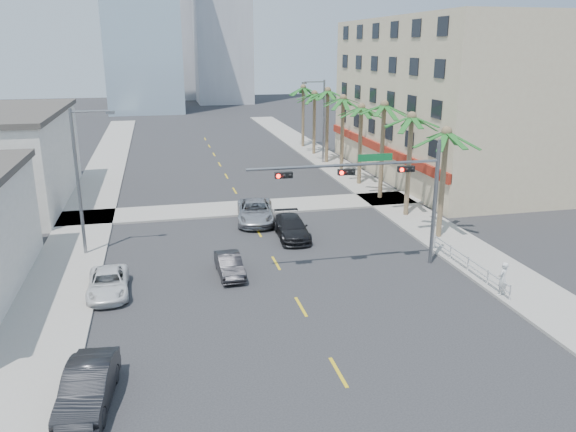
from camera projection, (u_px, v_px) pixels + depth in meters
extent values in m
plane|color=#262628|center=(324.00, 347.00, 24.14)|extent=(260.00, 260.00, 0.00)
cube|color=gray|center=(396.00, 205.00, 45.35)|extent=(4.00, 120.00, 0.15)
cube|color=gray|center=(83.00, 226.00, 40.16)|extent=(4.00, 120.00, 0.15)
cube|color=gray|center=(245.00, 208.00, 44.62)|extent=(80.00, 4.00, 0.15)
cube|color=#CAB38E|center=(454.00, 99.00, 54.68)|extent=(15.00, 28.00, 15.00)
cube|color=maroon|center=(379.00, 147.00, 54.35)|extent=(0.30, 28.00, 0.80)
cube|color=#ADADB2|center=(164.00, 9.00, 133.90)|extent=(16.00, 16.00, 42.00)
cylinder|color=slate|center=(435.00, 205.00, 32.50)|extent=(0.24, 0.24, 7.20)
cylinder|color=slate|center=(346.00, 165.00, 30.55)|extent=(11.00, 0.16, 0.16)
cube|color=#0C662D|center=(375.00, 157.00, 30.82)|extent=(2.00, 0.05, 0.40)
cube|color=black|center=(406.00, 169.00, 31.27)|extent=(0.95, 0.28, 0.32)
sphere|color=#FF0C05|center=(402.00, 170.00, 31.05)|extent=(0.22, 0.22, 0.22)
cube|color=black|center=(346.00, 172.00, 30.51)|extent=(0.95, 0.28, 0.32)
sphere|color=#FF0C05|center=(342.00, 173.00, 30.29)|extent=(0.22, 0.22, 0.22)
cube|color=black|center=(284.00, 175.00, 29.75)|extent=(0.95, 0.28, 0.32)
sphere|color=#FF0C05|center=(278.00, 176.00, 29.54)|extent=(0.22, 0.22, 0.22)
cylinder|color=brown|center=(442.00, 186.00, 36.79)|extent=(0.36, 0.36, 7.20)
cylinder|color=brown|center=(409.00, 168.00, 41.58)|extent=(0.36, 0.36, 7.56)
cylinder|color=brown|center=(382.00, 153.00, 46.38)|extent=(0.36, 0.36, 7.92)
cylinder|color=brown|center=(360.00, 147.00, 51.33)|extent=(0.36, 0.36, 7.20)
cylinder|color=brown|center=(342.00, 136.00, 56.12)|extent=(0.36, 0.36, 7.56)
cylinder|color=brown|center=(327.00, 127.00, 60.92)|extent=(0.36, 0.36, 7.92)
cylinder|color=brown|center=(314.00, 124.00, 65.87)|extent=(0.36, 0.36, 7.20)
cylinder|color=brown|center=(303.00, 118.00, 70.66)|extent=(0.36, 0.36, 7.56)
cylinder|color=slate|center=(78.00, 185.00, 33.45)|extent=(0.20, 0.20, 9.00)
cylinder|color=slate|center=(90.00, 111.00, 32.44)|extent=(2.20, 0.12, 0.12)
cube|color=slate|center=(110.00, 113.00, 32.71)|extent=(0.50, 0.25, 0.18)
cylinder|color=slate|center=(324.00, 122.00, 60.67)|extent=(0.20, 0.20, 9.00)
cylinder|color=slate|center=(314.00, 82.00, 59.19)|extent=(2.20, 0.12, 0.12)
cube|color=slate|center=(304.00, 83.00, 58.98)|extent=(0.50, 0.25, 0.18)
cylinder|color=silver|center=(468.00, 264.00, 31.80)|extent=(0.08, 8.00, 0.08)
cylinder|color=silver|center=(469.00, 259.00, 31.70)|extent=(0.08, 8.00, 0.08)
cylinder|color=silver|center=(510.00, 294.00, 28.08)|extent=(0.08, 0.08, 1.00)
cylinder|color=silver|center=(488.00, 279.00, 29.95)|extent=(0.08, 0.08, 1.00)
cylinder|color=silver|center=(468.00, 265.00, 31.81)|extent=(0.08, 0.08, 1.00)
cylinder|color=silver|center=(450.00, 253.00, 33.68)|extent=(0.08, 0.08, 1.00)
cylinder|color=silver|center=(435.00, 242.00, 35.54)|extent=(0.08, 0.08, 1.00)
imported|color=black|center=(88.00, 387.00, 20.04)|extent=(2.03, 4.67, 1.49)
imported|color=white|center=(108.00, 283.00, 29.13)|extent=(2.16, 4.45, 1.22)
imported|color=black|center=(229.00, 265.00, 31.56)|extent=(1.42, 3.74, 1.22)
imported|color=#B1B1B6|center=(255.00, 212.00, 41.13)|extent=(3.36, 5.96, 1.57)
imported|color=black|center=(292.00, 228.00, 37.72)|extent=(2.25, 4.99, 1.42)
imported|color=silver|center=(503.00, 279.00, 28.61)|extent=(0.78, 0.70, 1.78)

